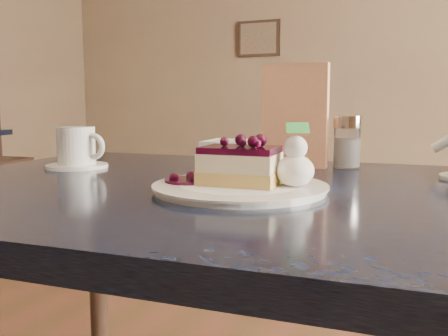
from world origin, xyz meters
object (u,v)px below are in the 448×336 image
at_px(main_table, 249,232).
at_px(dessert_plate, 240,188).
at_px(cheesecake_slice, 240,166).
at_px(coffee_set, 77,149).

bearing_deg(main_table, dessert_plate, -90.00).
bearing_deg(cheesecake_slice, coffee_set, 160.13).
bearing_deg(coffee_set, dessert_plate, -16.09).
relative_size(main_table, coffee_set, 9.04).
distance_m(dessert_plate, cheesecake_slice, 0.04).
relative_size(main_table, cheesecake_slice, 9.97).
xyz_separation_m(dessert_plate, coffee_set, (-0.47, 0.14, 0.04)).
relative_size(dessert_plate, cheesecake_slice, 2.14).
distance_m(main_table, coffee_set, 0.49).
relative_size(main_table, dessert_plate, 4.66).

